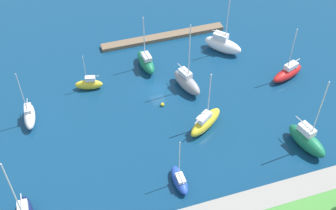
{
  "coord_description": "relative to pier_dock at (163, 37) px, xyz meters",
  "views": [
    {
      "loc": [
        15.84,
        55.25,
        51.9
      ],
      "look_at": [
        0.0,
        5.85,
        1.5
      ],
      "focal_mm": 45.84,
      "sensor_mm": 36.0,
      "label": 1
    }
  ],
  "objects": [
    {
      "name": "water",
      "position": [
        5.62,
        14.81,
        -0.38
      ],
      "size": [
        160.0,
        160.0,
        0.0
      ],
      "primitive_type": "plane",
      "color": "navy",
      "rests_on": "ground"
    },
    {
      "name": "sailboat_green_near_pier",
      "position": [
        -12.54,
        34.75,
        1.23
      ],
      "size": [
        4.25,
        7.81,
        13.87
      ],
      "rotation": [
        0.0,
        0.0,
        1.81
      ],
      "color": "#19724C",
      "rests_on": "water"
    },
    {
      "name": "sailboat_red_far_south",
      "position": [
        -18.12,
        18.95,
        0.83
      ],
      "size": [
        7.52,
        4.45,
        10.92
      ],
      "rotation": [
        0.0,
        0.0,
        0.34
      ],
      "color": "red",
      "rests_on": "water"
    },
    {
      "name": "sailboat_gray_mid_basin",
      "position": [
        0.64,
        16.11,
        1.19
      ],
      "size": [
        4.22,
        7.55,
        13.82
      ],
      "rotation": [
        0.0,
        0.0,
        1.86
      ],
      "color": "gray",
      "rests_on": "water"
    },
    {
      "name": "mooring_buoy_yellow",
      "position": [
        6.13,
        19.07,
        -0.06
      ],
      "size": [
        0.63,
        0.63,
        0.63
      ],
      "primitive_type": "sphere",
      "color": "yellow",
      "rests_on": "water"
    },
    {
      "name": "sailboat_white_lone_south",
      "position": [
        -9.86,
        7.72,
        1.24
      ],
      "size": [
        7.1,
        7.56,
        11.8
      ],
      "rotation": [
        0.0,
        0.0,
        2.29
      ],
      "color": "white",
      "rests_on": "water"
    },
    {
      "name": "sailboat_yellow_outer_mooring",
      "position": [
        0.95,
        26.1,
        0.99
      ],
      "size": [
        7.49,
        5.95,
        11.15
      ],
      "rotation": [
        0.0,
        0.0,
        3.72
      ],
      "color": "yellow",
      "rests_on": "water"
    },
    {
      "name": "sailboat_white_far_north",
      "position": [
        28.16,
        15.89,
        0.88
      ],
      "size": [
        2.21,
        5.9,
        10.6
      ],
      "rotation": [
        0.0,
        0.0,
        1.5
      ],
      "color": "white",
      "rests_on": "water"
    },
    {
      "name": "sailboat_blue_inner_mooring",
      "position": [
        8.6,
        35.41,
        0.53
      ],
      "size": [
        1.87,
        5.28,
        8.86
      ],
      "rotation": [
        0.0,
        0.0,
        4.73
      ],
      "color": "#2347B2",
      "rests_on": "water"
    },
    {
      "name": "pier_dock",
      "position": [
        0.0,
        0.0,
        0.0
      ],
      "size": [
        25.94,
        2.06,
        0.76
      ],
      "primitive_type": "cube",
      "color": "brown",
      "rests_on": "ground"
    },
    {
      "name": "sailboat_yellow_lone_north",
      "position": [
        17.35,
        10.77,
        0.71
      ],
      "size": [
        5.16,
        2.7,
        7.39
      ],
      "rotation": [
        0.0,
        0.0,
        6.04
      ],
      "color": "yellow",
      "rests_on": "water"
    },
    {
      "name": "sailboat_green_along_channel",
      "position": [
        6.0,
        8.14,
        1.05
      ],
      "size": [
        2.84,
        6.97,
        11.02
      ],
      "rotation": [
        0.0,
        0.0,
        4.8
      ],
      "color": "#19724C",
      "rests_on": "water"
    }
  ]
}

